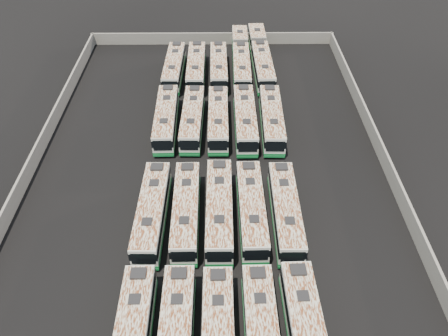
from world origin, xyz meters
The scene contains 17 objects.
ground centered at (0.00, 0.00, 0.00)m, with size 140.00×140.00×0.00m, color black.
perimeter_wall centered at (0.00, 0.00, 1.10)m, with size 45.20×73.20×2.20m.
bus_midfront_far_left centered at (-6.05, -8.63, 1.90)m, with size 2.99×13.23×3.72m.
bus_midfront_left centered at (-2.37, -8.47, 1.87)m, with size 2.90×13.00×3.66m.
bus_midfront_center centered at (1.27, -8.37, 1.93)m, with size 2.85×13.37×3.77m.
bus_midfront_right centered at (4.80, -8.36, 1.87)m, with size 2.95×13.01×3.66m.
bus_midfront_far_right centered at (8.49, -8.62, 1.88)m, with size 2.81×13.02×3.67m.
bus_midback_far_left centered at (-6.14, 9.09, 1.89)m, with size 3.03×13.17×3.70m.
bus_midback_left centered at (-2.46, 9.05, 1.86)m, with size 3.05×12.98×3.64m.
bus_midback_center centered at (1.13, 8.96, 1.85)m, with size 2.71×12.81×3.61m.
bus_midback_right centered at (4.89, 8.81, 1.93)m, with size 2.90×13.42×3.78m.
bus_midback_far_right centered at (8.58, 8.81, 1.91)m, with size 3.10×13.31×3.74m.
bus_back_far_left centered at (-6.15, 23.79, 1.85)m, with size 3.01×12.88×3.61m.
bus_back_left centered at (-2.50, 23.62, 1.89)m, with size 2.78×13.09×3.69m.
bus_back_center centered at (1.21, 23.81, 1.84)m, with size 2.86×12.83×3.61m.
bus_back_right centered at (5.00, 26.98, 1.85)m, with size 2.89×20.02×3.63m.
bus_back_far_right centered at (8.39, 27.29, 1.91)m, with size 3.27×20.65×3.74m.
Camera 1 is at (1.48, -41.24, 36.88)m, focal length 35.00 mm.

